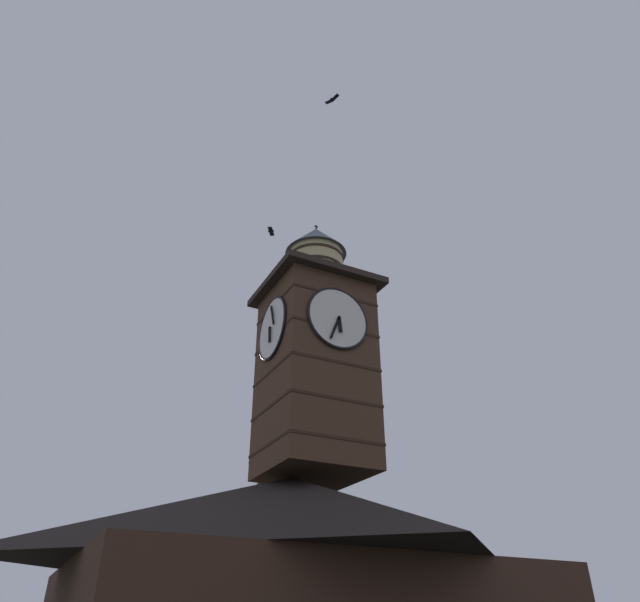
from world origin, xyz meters
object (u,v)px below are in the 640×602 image
building_main (289,587)px  flying_bird_low (271,231)px  clock_tower (315,353)px  pine_tree_behind (287,505)px  moon (262,530)px  flying_bird_high (332,100)px

building_main → flying_bird_low: size_ratio=19.63×
clock_tower → pine_tree_behind: 7.43m
building_main → moon: moon is taller
building_main → pine_tree_behind: bearing=-112.6°
building_main → flying_bird_high: bearing=88.3°
flying_bird_low → clock_tower: bearing=101.6°
pine_tree_behind → clock_tower: bearing=74.4°
flying_bird_low → moon: bearing=-112.0°
flying_bird_high → flying_bird_low: 6.71m
building_main → moon: size_ratio=6.72×
clock_tower → flying_bird_high: (0.71, 2.86, 10.07)m
building_main → clock_tower: (-0.62, 0.47, 7.70)m
flying_bird_high → flying_bird_low: size_ratio=1.01×
building_main → moon: 46.01m
moon → flying_bird_low: 43.11m
pine_tree_behind → moon: size_ratio=8.24×
pine_tree_behind → building_main: bearing=67.4°
pine_tree_behind → flying_bird_high: bearing=74.9°
clock_tower → moon: (-15.28, -42.81, 0.74)m
building_main → flying_bird_high: size_ratio=19.41×
flying_bird_high → flying_bird_low: bearing=-90.2°
moon → flying_bird_high: flying_bird_high is taller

